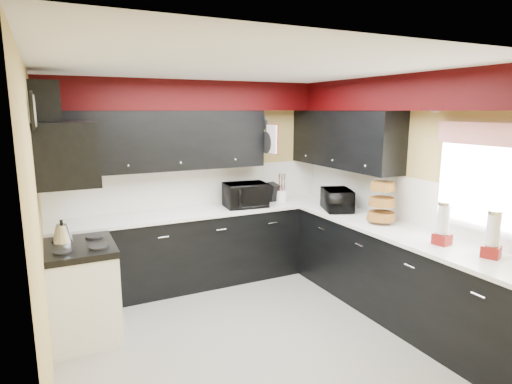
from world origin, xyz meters
TOP-DOWN VIEW (x-y plane):
  - ground at (0.00, 0.00)m, footprint 3.60×3.60m
  - wall_back at (0.00, 1.80)m, footprint 3.60×0.06m
  - wall_right at (1.80, 0.00)m, footprint 0.06×3.60m
  - wall_left at (-1.80, 0.00)m, footprint 0.06×3.60m
  - ceiling at (0.00, 0.00)m, footprint 3.60×3.60m
  - cab_back at (0.00, 1.50)m, footprint 3.60×0.60m
  - cab_right at (1.50, -0.30)m, footprint 0.60×3.00m
  - counter_back at (0.00, 1.50)m, footprint 3.62×0.64m
  - counter_right at (1.50, -0.30)m, footprint 0.64×3.02m
  - splash_back at (0.00, 1.79)m, footprint 3.60×0.02m
  - splash_right at (1.79, 0.00)m, footprint 0.02×3.60m
  - upper_back at (-0.50, 1.62)m, footprint 2.60×0.35m
  - upper_right at (1.62, 0.90)m, footprint 0.35×1.80m
  - soffit_back at (0.00, 1.62)m, footprint 3.60×0.36m
  - soffit_right at (1.62, -0.18)m, footprint 0.36×3.24m
  - stove at (-1.50, 0.75)m, footprint 0.60×0.75m
  - cooktop at (-1.50, 0.75)m, footprint 0.62×0.77m
  - hood at (-1.55, 0.75)m, footprint 0.50×0.78m
  - hood_duct at (-1.68, 0.75)m, footprint 0.24×0.40m
  - window at (1.79, -0.90)m, footprint 0.03×0.86m
  - valance at (1.73, -0.90)m, footprint 0.04×0.88m
  - pan_top at (0.82, 1.55)m, footprint 0.03×0.22m
  - pan_mid at (0.82, 1.42)m, footprint 0.03×0.28m
  - pan_low at (0.82, 1.68)m, footprint 0.03×0.24m
  - cut_board at (0.83, 1.30)m, footprint 0.03×0.26m
  - baskets at (1.52, 0.05)m, footprint 0.27×0.27m
  - clock at (-1.77, 0.25)m, footprint 0.03×0.30m
  - deco_plate at (1.77, -0.35)m, footprint 0.03×0.24m
  - toaster_oven at (0.54, 1.43)m, footprint 0.57×0.49m
  - microwave at (1.46, 0.75)m, footprint 0.47×0.56m
  - utensil_crock at (1.10, 1.50)m, footprint 0.17×0.17m
  - knife_block at (1.00, 1.58)m, footprint 0.14×0.17m
  - kettle at (-1.63, 0.92)m, footprint 0.19×0.19m
  - dispenser_a at (1.49, -0.78)m, footprint 0.16×0.16m
  - dispenser_b at (1.57, -1.21)m, footprint 0.18×0.18m

SIDE VIEW (x-z plane):
  - ground at x=0.00m, z-range 0.00..0.00m
  - stove at x=-1.50m, z-range 0.00..0.86m
  - cab_back at x=0.00m, z-range 0.00..0.90m
  - cab_right at x=1.50m, z-range 0.00..0.90m
  - cooktop at x=-1.50m, z-range 0.86..0.92m
  - counter_back at x=0.00m, z-range 0.90..0.94m
  - counter_right at x=1.50m, z-range 0.90..0.94m
  - kettle at x=-1.63m, z-range 0.92..1.09m
  - utensil_crock at x=1.10m, z-range 0.94..1.09m
  - knife_block at x=1.00m, z-range 0.94..1.18m
  - microwave at x=1.46m, z-range 0.94..1.20m
  - toaster_oven at x=0.54m, z-range 0.94..1.25m
  - dispenser_a at x=1.49m, z-range 0.94..1.31m
  - dispenser_b at x=1.57m, z-range 0.94..1.31m
  - baskets at x=1.52m, z-range 0.93..1.43m
  - splash_back at x=0.00m, z-range 0.94..1.44m
  - splash_right at x=1.79m, z-range 0.94..1.44m
  - wall_back at x=0.00m, z-range 0.00..2.50m
  - wall_right at x=1.80m, z-range 0.00..2.50m
  - wall_left at x=-1.80m, z-range 0.00..2.50m
  - window at x=1.79m, z-range 1.07..2.03m
  - pan_low at x=0.82m, z-range 1.51..1.93m
  - pan_mid at x=0.82m, z-range 1.52..1.98m
  - hood at x=-1.55m, z-range 1.50..2.06m
  - upper_back at x=-0.50m, z-range 1.45..2.15m
  - upper_right at x=1.62m, z-range 1.45..2.15m
  - cut_board at x=0.83m, z-range 1.62..1.98m
  - valance at x=1.73m, z-range 1.85..2.05m
  - pan_top at x=0.82m, z-range 1.80..2.20m
  - clock at x=-1.77m, z-range 2.00..2.30m
  - hood_duct at x=-1.68m, z-range 2.00..2.40m
  - deco_plate at x=1.77m, z-range 2.13..2.37m
  - soffit_back at x=0.00m, z-range 2.15..2.50m
  - soffit_right at x=1.62m, z-range 2.15..2.50m
  - ceiling at x=0.00m, z-range 2.47..2.53m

